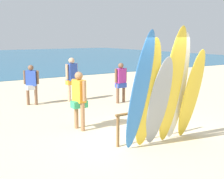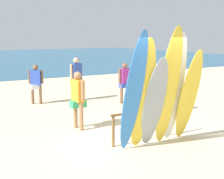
# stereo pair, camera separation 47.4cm
# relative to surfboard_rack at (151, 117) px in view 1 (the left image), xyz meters

# --- Properties ---
(ground) EXTENTS (60.00, 60.00, 0.00)m
(ground) POSITION_rel_surfboard_rack_xyz_m (0.00, 14.00, -0.57)
(ground) COLOR beige
(surfboard_rack) EXTENTS (2.08, 0.07, 0.78)m
(surfboard_rack) POSITION_rel_surfboard_rack_xyz_m (0.00, 0.00, 0.00)
(surfboard_rack) COLOR brown
(surfboard_rack) RESTS_ON ground
(surfboard_blue_0) EXTENTS (0.51, 0.80, 2.67)m
(surfboard_blue_0) POSITION_rel_surfboard_rack_xyz_m (-0.81, -0.56, 0.76)
(surfboard_blue_0) COLOR #337AD1
(surfboard_blue_0) RESTS_ON ground
(surfboard_yellow_1) EXTENTS (0.60, 0.68, 2.51)m
(surfboard_yellow_1) POSITION_rel_surfboard_rack_xyz_m (-0.52, -0.48, 0.68)
(surfboard_yellow_1) COLOR yellow
(surfboard_yellow_1) RESTS_ON ground
(surfboard_grey_2) EXTENTS (0.57, 0.66, 2.11)m
(surfboard_grey_2) POSITION_rel_surfboard_rack_xyz_m (-0.20, -0.49, 0.48)
(surfboard_grey_2) COLOR #999EA3
(surfboard_grey_2) RESTS_ON ground
(surfboard_yellow_3) EXTENTS (0.60, 0.65, 2.76)m
(surfboard_yellow_3) POSITION_rel_surfboard_rack_xyz_m (0.20, -0.49, 0.81)
(surfboard_yellow_3) COLOR yellow
(surfboard_yellow_3) RESTS_ON ground
(surfboard_white_4) EXTENTS (0.52, 0.56, 2.61)m
(surfboard_white_4) POSITION_rel_surfboard_rack_xyz_m (0.46, -0.39, 0.73)
(surfboard_white_4) COLOR white
(surfboard_white_4) RESTS_ON ground
(surfboard_yellow_5) EXTENTS (0.63, 0.68, 2.24)m
(surfboard_yellow_5) POSITION_rel_surfboard_rack_xyz_m (0.84, -0.48, 0.55)
(surfboard_yellow_5) COLOR yellow
(surfboard_yellow_5) RESTS_ON ground
(beachgoer_midbeach) EXTENTS (0.49, 0.36, 1.48)m
(beachgoer_midbeach) POSITION_rel_surfboard_rack_xyz_m (-1.22, 5.39, 0.28)
(beachgoer_midbeach) COLOR brown
(beachgoer_midbeach) RESTS_ON ground
(beachgoer_photographing) EXTENTS (0.63, 0.27, 1.66)m
(beachgoer_photographing) POSITION_rel_surfboard_rack_xyz_m (1.76, 1.97, 0.39)
(beachgoer_photographing) COLOR #9E704C
(beachgoer_photographing) RESTS_ON ground
(beachgoer_by_water) EXTENTS (0.60, 0.37, 1.70)m
(beachgoer_by_water) POSITION_rel_surfboard_rack_xyz_m (0.33, 5.23, 0.41)
(beachgoer_by_water) COLOR tan
(beachgoer_by_water) RESTS_ON ground
(beachgoer_near_rack) EXTENTS (0.57, 0.25, 1.53)m
(beachgoer_near_rack) POSITION_rel_surfboard_rack_xyz_m (1.76, 3.95, 0.31)
(beachgoer_near_rack) COLOR brown
(beachgoer_near_rack) RESTS_ON ground
(beachgoer_strolling) EXTENTS (0.41, 0.60, 1.59)m
(beachgoer_strolling) POSITION_rel_surfboard_rack_xyz_m (-1.12, 1.68, 0.34)
(beachgoer_strolling) COLOR #9E704C
(beachgoer_strolling) RESTS_ON ground
(beach_chair_red) EXTENTS (0.66, 0.78, 0.82)m
(beach_chair_red) POSITION_rel_surfboard_rack_xyz_m (2.98, 2.74, -0.14)
(beach_chair_red) COLOR #B7B7BC
(beach_chair_red) RESTS_ON ground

